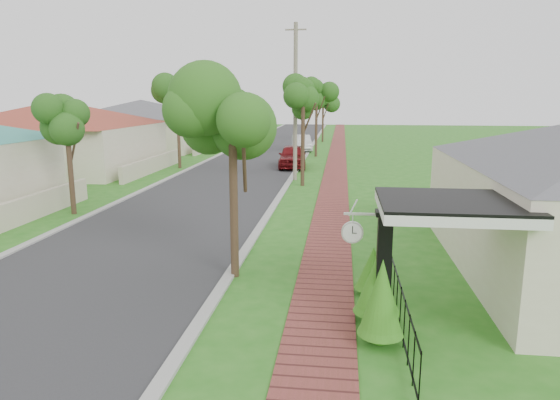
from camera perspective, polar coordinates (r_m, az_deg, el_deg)
The scene contains 16 objects.
ground at distance 12.71m, azimuth -10.18°, elevation -10.74°, with size 160.00×160.00×0.00m, color #266C19.
road at distance 32.25m, azimuth -4.86°, elevation 3.05°, with size 7.00×120.00×0.02m, color #28282B.
kerb_right at distance 31.71m, azimuth 1.62°, elevation 2.93°, with size 0.30×120.00×0.10m, color #9E9E99.
kerb_left at distance 33.19m, azimuth -11.05°, elevation 3.12°, with size 0.30×120.00×0.10m, color #9E9E99.
sidewalk at distance 31.57m, azimuth 6.32°, elevation 2.83°, with size 1.50×120.00×0.03m, color brown.
porch_post at distance 10.88m, azimuth 11.71°, elevation -8.37°, with size 0.48×0.48×2.52m.
picket_fence at distance 12.06m, azimuth 12.90°, elevation -9.39°, with size 0.03×8.02×1.00m.
street_trees at distance 38.59m, azimuth -2.67°, elevation 11.24°, with size 10.70×37.65×5.89m.
hedge_row at distance 11.13m, azimuth 11.06°, elevation -9.90°, with size 0.89×3.39×1.86m.
far_house_red at distance 36.40m, azimuth -23.84°, elevation 6.79°, with size 15.56×15.56×4.60m.
far_house_grey at distance 48.93m, azimuth -15.44°, elevation 8.35°, with size 15.56×15.56×4.60m.
parked_car_red at distance 34.76m, azimuth 1.41°, elevation 5.00°, with size 1.85×4.59×1.56m, color maroon.
parked_car_white at distance 45.66m, azimuth 2.50°, elevation 6.50°, with size 1.51×4.32×1.42m, color silver.
near_tree at distance 13.03m, azimuth -5.46°, elevation 7.96°, with size 1.95×1.95×5.00m.
utility_pole at distance 29.25m, azimuth 1.77°, elevation 11.09°, with size 1.20×0.24×8.92m.
station_clock at distance 10.98m, azimuth 8.34°, elevation -3.52°, with size 0.85×0.13×0.68m.
Camera 1 is at (3.61, -11.20, 4.80)m, focal length 32.00 mm.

